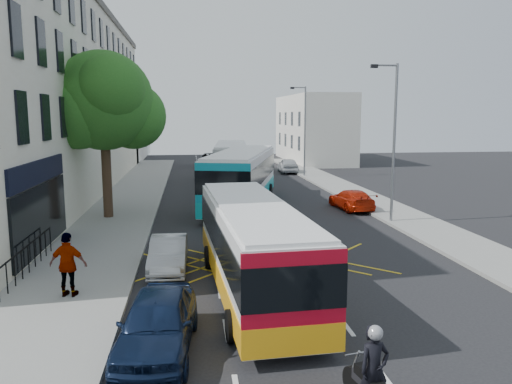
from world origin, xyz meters
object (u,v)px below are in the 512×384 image
object	(u,v)px
street_tree	(103,102)
distant_car_grey	(210,160)
distant_car_silver	(288,165)
bus_far	(231,161)
lamp_near	(392,135)
bus_near	(253,246)
bus_mid	(242,177)
pedestrian_far	(68,265)
motorbike	(373,374)
parked_car_blue	(158,323)
red_hatchback	(351,199)
distant_car_dark	(258,156)
lamp_far	(304,126)
parked_car_silver	(169,254)

from	to	relation	value
street_tree	distant_car_grey	distance (m)	29.32
distant_car_grey	distant_car_silver	size ratio (longest dim) A/B	1.22
street_tree	bus_far	bearing A→B (deg)	62.43
lamp_near	bus_near	bearing A→B (deg)	-132.06
street_tree	bus_mid	distance (m)	9.29
bus_mid	pedestrian_far	distance (m)	16.64
motorbike	parked_car_blue	xyz separation A→B (m)	(-4.12, 3.16, -0.13)
bus_near	parked_car_blue	size ratio (longest dim) A/B	2.45
red_hatchback	bus_mid	bearing A→B (deg)	-20.45
bus_far	distant_car_grey	size ratio (longest dim) A/B	2.24
bus_mid	distant_car_silver	world-z (taller)	bus_mid
lamp_near	pedestrian_far	xyz separation A→B (m)	(-13.95, -9.26, -3.48)
bus_near	distant_car_grey	size ratio (longest dim) A/B	1.98
bus_far	distant_car_dark	size ratio (longest dim) A/B	3.13
lamp_far	bus_far	size ratio (longest dim) A/B	0.69
bus_far	parked_car_blue	world-z (taller)	bus_far
parked_car_silver	red_hatchback	bearing A→B (deg)	46.90
motorbike	parked_car_blue	distance (m)	5.20
bus_far	distant_car_grey	world-z (taller)	bus_far
bus_far	distant_car_dark	xyz separation A→B (m)	(5.02, 19.34, -1.09)
lamp_far	bus_mid	distance (m)	16.04
motorbike	distant_car_silver	world-z (taller)	motorbike
red_hatchback	distant_car_silver	size ratio (longest dim) A/B	0.97
bus_mid	parked_car_silver	xyz separation A→B (m)	(-3.98, -12.48, -1.20)
street_tree	lamp_far	xyz separation A→B (m)	(14.71, 17.03, -1.68)
bus_far	lamp_far	bearing A→B (deg)	20.28
parked_car_blue	red_hatchback	xyz separation A→B (m)	(10.40, 17.06, -0.12)
bus_far	parked_car_silver	distance (m)	25.17
lamp_near	pedestrian_far	bearing A→B (deg)	-146.44
bus_near	bus_far	xyz separation A→B (m)	(1.58, 27.44, 0.19)
bus_far	parked_car_silver	world-z (taller)	bus_far
street_tree	parked_car_silver	distance (m)	11.68
bus_near	distant_car_silver	world-z (taller)	bus_near
street_tree	parked_car_blue	bearing A→B (deg)	-77.24
distant_car_dark	pedestrian_far	distance (m)	48.36
red_hatchback	distant_car_dark	xyz separation A→B (m)	(-1.04, 33.45, 0.01)
red_hatchback	pedestrian_far	bearing A→B (deg)	40.55
red_hatchback	parked_car_blue	bearing A→B (deg)	54.00
motorbike	red_hatchback	world-z (taller)	motorbike
bus_mid	parked_car_silver	world-z (taller)	bus_mid
lamp_far	red_hatchback	bearing A→B (deg)	-92.50
lamp_far	parked_car_blue	distance (m)	35.01
bus_mid	bus_far	xyz separation A→B (m)	(0.36, 12.29, -0.11)
distant_car_grey	pedestrian_far	xyz separation A→B (m)	(-5.86, -40.24, 0.41)
distant_car_silver	pedestrian_far	xyz separation A→B (m)	(-13.26, -32.91, 0.40)
lamp_far	pedestrian_far	world-z (taller)	lamp_far
parked_car_blue	red_hatchback	size ratio (longest dim) A/B	1.02
distant_car_silver	lamp_far	bearing A→B (deg)	104.25
distant_car_silver	bus_mid	bearing A→B (deg)	73.57
distant_car_silver	bus_far	bearing A→B (deg)	45.47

